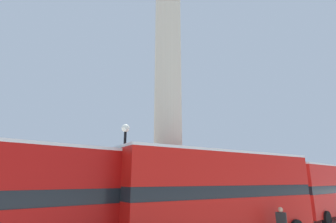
{
  "coord_description": "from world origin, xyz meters",
  "views": [
    {
      "loc": [
        -9.9,
        -13.74,
        2.99
      ],
      "look_at": [
        0.0,
        0.0,
        7.45
      ],
      "focal_mm": 28.0,
      "sensor_mm": 36.0,
      "label": 1
    }
  ],
  "objects_px": {
    "bus_a": "(223,192)",
    "street_lamp": "(124,175)",
    "monument_column": "(168,118)",
    "bus_c": "(324,189)"
  },
  "relations": [
    {
      "from": "bus_a",
      "to": "street_lamp",
      "type": "relative_size",
      "value": 1.93
    },
    {
      "from": "bus_a",
      "to": "street_lamp",
      "type": "bearing_deg",
      "value": 151.64
    },
    {
      "from": "monument_column",
      "to": "bus_c",
      "type": "relative_size",
      "value": 1.86
    },
    {
      "from": "bus_a",
      "to": "bus_c",
      "type": "relative_size",
      "value": 1.0
    },
    {
      "from": "monument_column",
      "to": "bus_a",
      "type": "bearing_deg",
      "value": -85.12
    },
    {
      "from": "monument_column",
      "to": "street_lamp",
      "type": "relative_size",
      "value": 3.59
    },
    {
      "from": "bus_c",
      "to": "monument_column",
      "type": "bearing_deg",
      "value": 161.31
    },
    {
      "from": "bus_a",
      "to": "street_lamp",
      "type": "xyz_separation_m",
      "value": [
        -4.21,
        2.66,
        0.83
      ]
    },
    {
      "from": "monument_column",
      "to": "bus_a",
      "type": "height_order",
      "value": "monument_column"
    },
    {
      "from": "bus_c",
      "to": "bus_a",
      "type": "bearing_deg",
      "value": 179.16
    }
  ]
}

